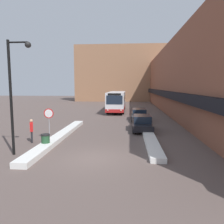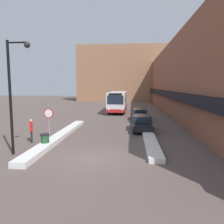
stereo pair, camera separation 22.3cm
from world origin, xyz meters
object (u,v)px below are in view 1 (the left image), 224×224
(street_lamp, at_px, (15,86))
(pedestrian, at_px, (31,129))
(trash_bin, at_px, (46,141))
(city_bus, at_px, (117,101))
(parked_car_front, at_px, (142,123))
(parked_car_middle, at_px, (139,114))
(stop_sign, at_px, (49,117))

(street_lamp, height_order, pedestrian, street_lamp)
(trash_bin, bearing_deg, pedestrian, 140.98)
(city_bus, bearing_deg, pedestrian, -104.07)
(city_bus, xyz_separation_m, trash_bin, (-3.60, -21.80, -1.29))
(parked_car_front, bearing_deg, pedestrian, -148.82)
(parked_car_middle, bearing_deg, city_bus, 110.11)
(parked_car_front, bearing_deg, city_bus, 102.13)
(parked_car_front, relative_size, parked_car_middle, 0.90)
(parked_car_front, bearing_deg, trash_bin, -137.32)
(parked_car_middle, bearing_deg, pedestrian, -126.38)
(trash_bin, bearing_deg, city_bus, 80.62)
(parked_car_front, xyz_separation_m, street_lamp, (-8.03, -8.01, 3.50))
(city_bus, height_order, street_lamp, street_lamp)
(street_lamp, relative_size, pedestrian, 3.90)
(parked_car_middle, relative_size, street_lamp, 0.69)
(stop_sign, xyz_separation_m, street_lamp, (-0.60, -3.74, 2.41))
(parked_car_front, distance_m, street_lamp, 11.87)
(street_lamp, bearing_deg, stop_sign, 80.86)
(stop_sign, distance_m, trash_bin, 2.54)
(city_bus, relative_size, stop_sign, 4.55)
(stop_sign, relative_size, street_lamp, 0.36)
(parked_car_middle, height_order, trash_bin, parked_car_middle)
(parked_car_middle, bearing_deg, stop_sign, -124.93)
(parked_car_front, bearing_deg, stop_sign, -150.11)
(stop_sign, relative_size, trash_bin, 2.61)
(city_bus, relative_size, pedestrian, 6.41)
(parked_car_middle, bearing_deg, parked_car_front, -90.00)
(parked_car_front, relative_size, trash_bin, 4.52)
(city_bus, xyz_separation_m, parked_car_front, (3.32, -15.42, -1.04))
(stop_sign, height_order, trash_bin, stop_sign)
(stop_sign, bearing_deg, parked_car_front, 29.89)
(pedestrian, xyz_separation_m, trash_bin, (1.55, -1.25, -0.58))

